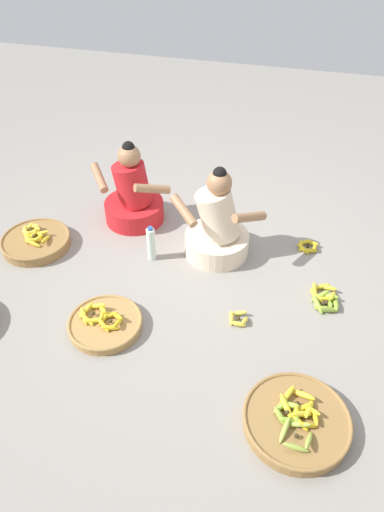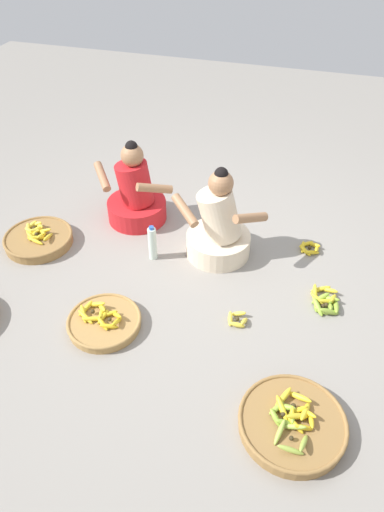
{
  "view_description": "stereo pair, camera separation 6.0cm",
  "coord_description": "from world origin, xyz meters",
  "px_view_note": "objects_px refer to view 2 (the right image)",
  "views": [
    {
      "loc": [
        0.66,
        -2.59,
        2.46
      ],
      "look_at": [
        0.0,
        -0.2,
        0.35
      ],
      "focal_mm": 32.61,
      "sensor_mm": 36.0,
      "label": 1
    },
    {
      "loc": [
        0.72,
        -2.58,
        2.46
      ],
      "look_at": [
        0.0,
        -0.2,
        0.35
      ],
      "focal_mm": 32.61,
      "sensor_mm": 36.0,
      "label": 2
    }
  ],
  "objects_px": {
    "banana_basket_front_center": "(104,321)",
    "water_bottle": "(152,243)",
    "vendor_woman_front": "(219,228)",
    "loose_bananas_front_right": "(237,320)",
    "loose_bananas_back_left": "(325,301)",
    "banana_basket_back_center": "(38,239)",
    "banana_basket_mid_left": "(292,423)",
    "loose_bananas_mid_right": "(309,248)",
    "vendor_woman_behind": "(136,196)"
  },
  "relations": [
    {
      "from": "loose_bananas_back_left",
      "to": "water_bottle",
      "type": "xyz_separation_m",
      "value": [
        -1.38,
        0.13,
        0.12
      ]
    },
    {
      "from": "banana_basket_mid_left",
      "to": "loose_bananas_back_left",
      "type": "relative_size",
      "value": 1.89
    },
    {
      "from": "banana_basket_mid_left",
      "to": "vendor_woman_front",
      "type": "bearing_deg",
      "value": 119.61
    },
    {
      "from": "vendor_woman_behind",
      "to": "banana_basket_mid_left",
      "type": "relative_size",
      "value": 1.23
    },
    {
      "from": "vendor_woman_front",
      "to": "loose_bananas_back_left",
      "type": "distance_m",
      "value": 0.98
    },
    {
      "from": "vendor_woman_behind",
      "to": "water_bottle",
      "type": "bearing_deg",
      "value": -55.27
    },
    {
      "from": "vendor_woman_behind",
      "to": "loose_bananas_back_left",
      "type": "height_order",
      "value": "vendor_woman_behind"
    },
    {
      "from": "banana_basket_back_center",
      "to": "water_bottle",
      "type": "xyz_separation_m",
      "value": [
        0.98,
        0.11,
        0.1
      ]
    },
    {
      "from": "loose_bananas_back_left",
      "to": "water_bottle",
      "type": "relative_size",
      "value": 1.04
    },
    {
      "from": "banana_basket_back_center",
      "to": "loose_bananas_mid_right",
      "type": "height_order",
      "value": "banana_basket_back_center"
    },
    {
      "from": "loose_bananas_back_left",
      "to": "water_bottle",
      "type": "bearing_deg",
      "value": 174.54
    },
    {
      "from": "vendor_woman_front",
      "to": "banana_basket_back_center",
      "type": "bearing_deg",
      "value": -167.82
    },
    {
      "from": "vendor_woman_behind",
      "to": "loose_bananas_back_left",
      "type": "bearing_deg",
      "value": -19.54
    },
    {
      "from": "banana_basket_mid_left",
      "to": "water_bottle",
      "type": "height_order",
      "value": "water_bottle"
    },
    {
      "from": "banana_basket_mid_left",
      "to": "water_bottle",
      "type": "xyz_separation_m",
      "value": [
        -1.27,
        1.18,
        0.1
      ]
    },
    {
      "from": "banana_basket_front_center",
      "to": "water_bottle",
      "type": "bearing_deg",
      "value": 84.98
    },
    {
      "from": "vendor_woman_front",
      "to": "loose_bananas_back_left",
      "type": "height_order",
      "value": "vendor_woman_front"
    },
    {
      "from": "banana_basket_front_center",
      "to": "water_bottle",
      "type": "height_order",
      "value": "water_bottle"
    },
    {
      "from": "vendor_woman_front",
      "to": "water_bottle",
      "type": "relative_size",
      "value": 2.53
    },
    {
      "from": "vendor_woman_front",
      "to": "banana_basket_mid_left",
      "type": "bearing_deg",
      "value": -60.39
    },
    {
      "from": "vendor_woman_behind",
      "to": "banana_basket_front_center",
      "type": "height_order",
      "value": "vendor_woman_behind"
    },
    {
      "from": "loose_bananas_back_left",
      "to": "vendor_woman_front",
      "type": "bearing_deg",
      "value": 159.02
    },
    {
      "from": "water_bottle",
      "to": "banana_basket_front_center",
      "type": "bearing_deg",
      "value": -95.02
    },
    {
      "from": "loose_bananas_back_left",
      "to": "banana_basket_back_center",
      "type": "bearing_deg",
      "value": 179.42
    },
    {
      "from": "vendor_woman_front",
      "to": "loose_bananas_mid_right",
      "type": "distance_m",
      "value": 0.79
    },
    {
      "from": "banana_basket_front_center",
      "to": "loose_bananas_front_right",
      "type": "height_order",
      "value": "banana_basket_front_center"
    },
    {
      "from": "vendor_woman_front",
      "to": "loose_bananas_front_right",
      "type": "bearing_deg",
      "value": -65.24
    },
    {
      "from": "vendor_woman_front",
      "to": "water_bottle",
      "type": "bearing_deg",
      "value": -156.68
    },
    {
      "from": "vendor_woman_front",
      "to": "loose_bananas_front_right",
      "type": "xyz_separation_m",
      "value": [
        0.32,
        -0.7,
        -0.22
      ]
    },
    {
      "from": "loose_bananas_mid_right",
      "to": "water_bottle",
      "type": "xyz_separation_m",
      "value": [
        -1.21,
        -0.46,
        0.12
      ]
    },
    {
      "from": "vendor_woman_front",
      "to": "banana_basket_back_center",
      "type": "height_order",
      "value": "vendor_woman_front"
    },
    {
      "from": "loose_bananas_front_right",
      "to": "water_bottle",
      "type": "bearing_deg",
      "value": 148.92
    },
    {
      "from": "vendor_woman_front",
      "to": "loose_bananas_mid_right",
      "type": "bearing_deg",
      "value": 19.12
    },
    {
      "from": "banana_basket_back_center",
      "to": "loose_bananas_back_left",
      "type": "bearing_deg",
      "value": -0.58
    },
    {
      "from": "vendor_woman_front",
      "to": "water_bottle",
      "type": "xyz_separation_m",
      "value": [
        -0.49,
        -0.21,
        -0.1
      ]
    },
    {
      "from": "banana_basket_front_center",
      "to": "loose_bananas_mid_right",
      "type": "relative_size",
      "value": 2.61
    },
    {
      "from": "loose_bananas_back_left",
      "to": "water_bottle",
      "type": "distance_m",
      "value": 1.39
    },
    {
      "from": "vendor_woman_front",
      "to": "banana_basket_front_center",
      "type": "distance_m",
      "value": 1.16
    },
    {
      "from": "loose_bananas_back_left",
      "to": "water_bottle",
      "type": "height_order",
      "value": "water_bottle"
    },
    {
      "from": "loose_bananas_front_right",
      "to": "water_bottle",
      "type": "xyz_separation_m",
      "value": [
        -0.81,
        0.49,
        0.12
      ]
    },
    {
      "from": "water_bottle",
      "to": "vendor_woman_front",
      "type": "bearing_deg",
      "value": 23.32
    },
    {
      "from": "banana_basket_back_center",
      "to": "loose_bananas_back_left",
      "type": "relative_size",
      "value": 1.75
    },
    {
      "from": "vendor_woman_front",
      "to": "loose_bananas_mid_right",
      "type": "height_order",
      "value": "vendor_woman_front"
    },
    {
      "from": "banana_basket_back_center",
      "to": "water_bottle",
      "type": "height_order",
      "value": "water_bottle"
    },
    {
      "from": "loose_bananas_back_left",
      "to": "loose_bananas_front_right",
      "type": "bearing_deg",
      "value": -148.02
    },
    {
      "from": "banana_basket_front_center",
      "to": "water_bottle",
      "type": "relative_size",
      "value": 1.64
    },
    {
      "from": "banana_basket_front_center",
      "to": "water_bottle",
      "type": "xyz_separation_m",
      "value": [
        0.07,
        0.78,
        0.11
      ]
    },
    {
      "from": "vendor_woman_behind",
      "to": "water_bottle",
      "type": "distance_m",
      "value": 0.58
    },
    {
      "from": "loose_bananas_front_right",
      "to": "water_bottle",
      "type": "height_order",
      "value": "water_bottle"
    },
    {
      "from": "banana_basket_front_center",
      "to": "loose_bananas_back_left",
      "type": "xyz_separation_m",
      "value": [
        1.44,
        0.65,
        -0.01
      ]
    }
  ]
}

